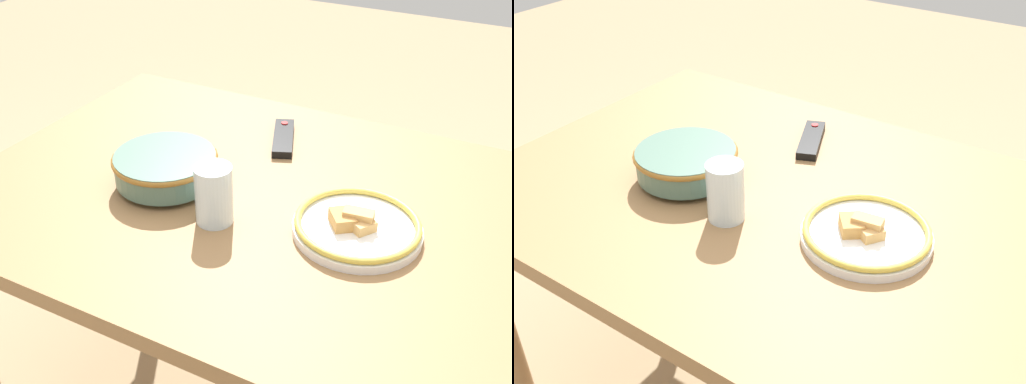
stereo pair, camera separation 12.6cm
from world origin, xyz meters
TOP-DOWN VIEW (x-y plane):
  - dining_table at (0.00, 0.00)m, footprint 1.46×0.93m
  - noodle_bowl at (-0.28, -0.06)m, footprint 0.24×0.24m
  - food_plate at (0.17, -0.04)m, footprint 0.26×0.26m
  - tv_remote at (-0.13, 0.25)m, footprint 0.12×0.19m
  - drinking_glass at (-0.11, -0.13)m, footprint 0.08×0.08m

SIDE VIEW (x-z plane):
  - dining_table at x=0.00m, z-range 0.29..1.01m
  - tv_remote at x=-0.13m, z-range 0.72..0.74m
  - food_plate at x=0.17m, z-range 0.71..0.76m
  - noodle_bowl at x=-0.28m, z-range 0.73..0.80m
  - drinking_glass at x=-0.11m, z-range 0.72..0.85m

